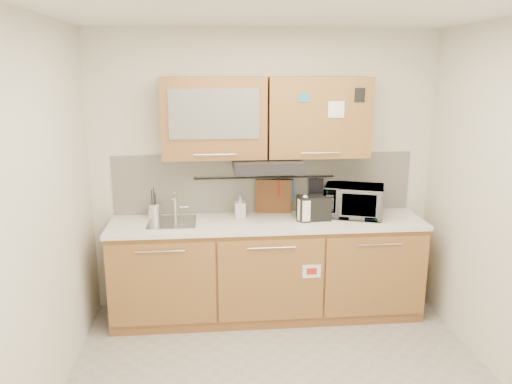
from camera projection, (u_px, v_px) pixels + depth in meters
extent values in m
plane|color=white|center=(292.00, 7.00, 2.93)|extent=(3.20, 3.20, 0.00)
plane|color=silver|center=(264.00, 172.00, 4.69)|extent=(3.20, 0.00, 3.20)
plane|color=silver|center=(34.00, 226.00, 3.10)|extent=(0.00, 3.00, 3.00)
cube|color=#965D35|center=(267.00, 270.00, 4.61)|extent=(2.80, 0.60, 0.88)
cube|color=black|center=(267.00, 308.00, 4.70)|extent=(2.80, 0.54, 0.10)
cube|color=#A26E39|center=(162.00, 285.00, 4.22)|extent=(0.91, 0.02, 0.74)
cylinder|color=silver|center=(160.00, 252.00, 4.12)|extent=(0.41, 0.01, 0.01)
cube|color=#A26E39|center=(271.00, 281.00, 4.30)|extent=(0.91, 0.02, 0.74)
cylinder|color=silver|center=(272.00, 248.00, 4.20)|extent=(0.41, 0.01, 0.01)
cube|color=#A26E39|center=(376.00, 277.00, 4.38)|extent=(0.91, 0.02, 0.74)
cylinder|color=silver|center=(379.00, 244.00, 4.28)|extent=(0.41, 0.01, 0.01)
cube|color=white|center=(267.00, 223.00, 4.49)|extent=(2.82, 0.62, 0.04)
cube|color=silver|center=(264.00, 183.00, 4.70)|extent=(2.80, 0.02, 0.56)
cube|color=#965D35|center=(214.00, 118.00, 4.35)|extent=(0.90, 0.35, 0.70)
cube|color=silver|center=(214.00, 114.00, 4.16)|extent=(0.76, 0.02, 0.42)
cube|color=#A26E39|center=(318.00, 117.00, 4.43)|extent=(0.90, 0.35, 0.70)
cube|color=white|center=(336.00, 109.00, 4.25)|extent=(0.14, 0.00, 0.14)
cube|color=black|center=(267.00, 165.00, 4.42)|extent=(0.60, 0.46, 0.10)
cube|color=silver|center=(172.00, 223.00, 4.42)|extent=(0.42, 0.40, 0.03)
cylinder|color=silver|center=(175.00, 205.00, 4.54)|extent=(0.03, 0.03, 0.24)
cylinder|color=silver|center=(174.00, 197.00, 4.44)|extent=(0.02, 0.18, 0.02)
cylinder|color=black|center=(265.00, 178.00, 4.65)|extent=(1.30, 0.02, 0.02)
cylinder|color=silver|center=(154.00, 211.00, 4.52)|extent=(0.12, 0.12, 0.14)
cylinder|color=black|center=(152.00, 204.00, 4.52)|extent=(0.01, 0.01, 0.27)
cylinder|color=black|center=(156.00, 206.00, 4.50)|extent=(0.01, 0.01, 0.24)
cylinder|color=black|center=(154.00, 203.00, 4.53)|extent=(0.01, 0.01, 0.29)
cylinder|color=black|center=(152.00, 208.00, 4.50)|extent=(0.01, 0.01, 0.21)
cylinder|color=white|center=(305.00, 210.00, 4.46)|extent=(0.14, 0.14, 0.20)
sphere|color=white|center=(305.00, 197.00, 4.43)|extent=(0.05, 0.05, 0.05)
cube|color=white|center=(314.00, 209.00, 4.47)|extent=(0.02, 0.03, 0.13)
cylinder|color=black|center=(305.00, 220.00, 4.48)|extent=(0.15, 0.15, 0.01)
cube|color=black|center=(314.00, 208.00, 4.49)|extent=(0.29, 0.18, 0.22)
cube|color=black|center=(308.00, 197.00, 4.46)|extent=(0.09, 0.13, 0.01)
cube|color=black|center=(320.00, 197.00, 4.48)|extent=(0.09, 0.13, 0.01)
imported|color=#999999|center=(354.00, 201.00, 4.59)|extent=(0.61, 0.51, 0.29)
imported|color=#999999|center=(240.00, 206.00, 4.56)|extent=(0.10, 0.10, 0.21)
cube|color=brown|center=(273.00, 202.00, 4.70)|extent=(0.34, 0.07, 0.42)
cube|color=navy|center=(288.00, 189.00, 4.68)|extent=(0.12, 0.05, 0.19)
cube|color=black|center=(316.00, 190.00, 4.71)|extent=(0.14, 0.06, 0.21)
cube|color=#AD1F17|center=(284.00, 188.00, 4.68)|extent=(0.13, 0.05, 0.16)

